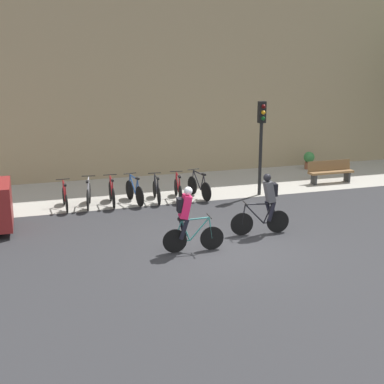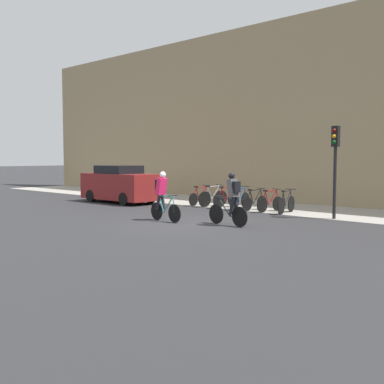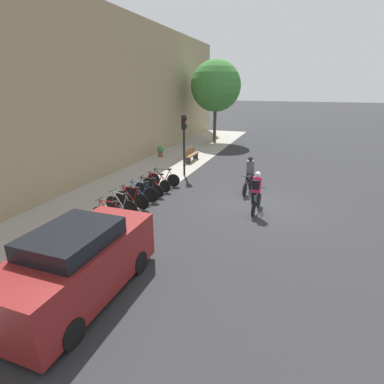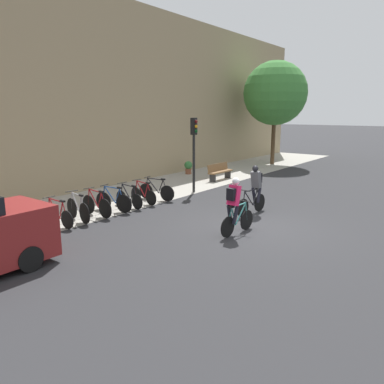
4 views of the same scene
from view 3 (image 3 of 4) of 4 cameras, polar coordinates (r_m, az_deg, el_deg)
The scene contains 17 objects.
ground at distance 13.40m, azimuth 12.64°, elevation -2.41°, with size 200.00×200.00×0.00m, color #2B2B2D.
kerb_strip at distance 15.61m, azimuth -12.64°, elevation 0.75°, with size 44.00×4.50×0.01m, color #A39E93.
building_facade at distance 16.37m, azimuth -21.81°, elevation 17.00°, with size 44.00×0.60×9.11m, color #9E8966.
cyclist_pink at distance 12.14m, azimuth 12.18°, elevation 0.07°, with size 1.64×0.46×1.76m.
cyclist_grey at distance 14.68m, azimuth 10.92°, elevation 3.54°, with size 1.75×0.47×1.77m.
parked_bike_0 at distance 11.67m, azimuth -15.32°, elevation -3.99°, with size 0.46×1.58×0.93m.
parked_bike_1 at distance 12.25m, azimuth -13.29°, elevation -2.49°, with size 0.47×1.65×0.99m.
parked_bike_2 at distance 12.87m, azimuth -11.41°, elevation -1.30°, with size 0.46×1.67×0.98m.
parked_bike_3 at distance 13.50m, azimuth -9.71°, elevation -0.19°, with size 0.46×1.64×0.98m.
parked_bike_4 at distance 14.16m, azimuth -8.16°, elevation 0.69°, with size 0.46×1.57×0.94m.
parked_bike_5 at distance 14.82m, azimuth -6.76°, elevation 1.63°, with size 0.46×1.58×0.94m.
parked_bike_6 at distance 15.49m, azimuth -5.47°, elevation 2.54°, with size 0.48×1.70×0.97m.
traffic_light_pole at distance 16.94m, azimuth -1.50°, elevation 10.91°, with size 0.26×0.30×3.41m.
bench at distance 20.76m, azimuth -0.16°, elevation 7.21°, with size 1.89×0.44×0.89m.
parked_car at distance 7.81m, azimuth -20.76°, elevation -12.70°, with size 4.30×1.84×1.85m.
street_tree_0 at distance 27.72m, azimuth 4.54°, elevation 19.49°, with size 4.38×4.38×7.12m.
potted_plant at distance 22.19m, azimuth -6.01°, elevation 7.80°, with size 0.48×0.48×0.78m.
Camera 3 is at (-12.40, -1.37, 4.89)m, focal length 28.00 mm.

